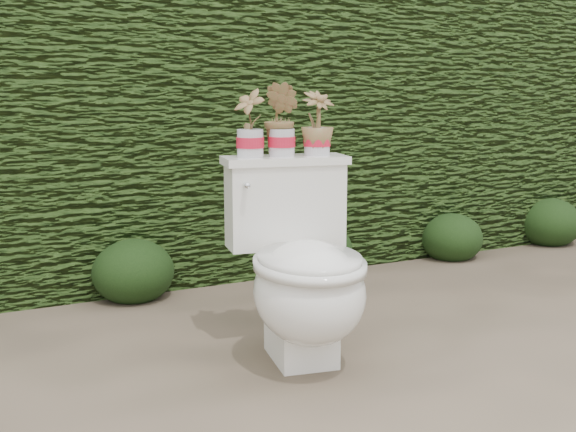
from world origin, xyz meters
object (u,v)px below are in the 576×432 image
potted_plant_right (317,125)px  toilet (303,272)px  potted_plant_center (282,121)px  potted_plant_left (250,125)px

potted_plant_right → toilet: bearing=-134.6°
potted_plant_right → potted_plant_center: bearing=164.8°
potted_plant_center → potted_plant_left: bearing=-117.0°
toilet → potted_plant_center: bearing=93.4°
potted_plant_left → toilet: bearing=-3.8°
toilet → potted_plant_right: 0.61m
toilet → potted_plant_left: size_ratio=3.06×
toilet → potted_plant_right: (0.17, 0.21, 0.54)m
potted_plant_center → potted_plant_right: 0.15m
potted_plant_center → potted_plant_right: size_ratio=1.14×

